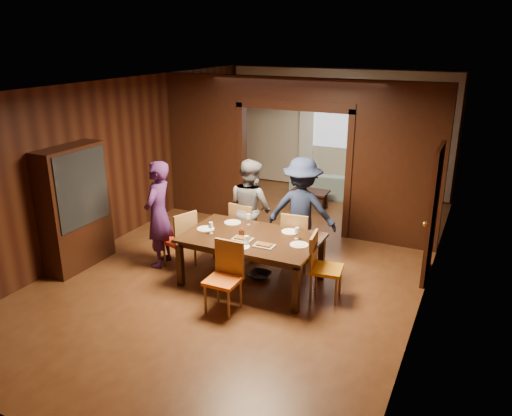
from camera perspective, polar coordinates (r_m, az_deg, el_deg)
The scene contains 32 objects.
floor at distance 8.61m, azimuth 0.20°, elevation -5.67°, with size 9.00×9.00×0.00m, color #4E2A16.
ceiling at distance 7.84m, azimuth 0.22°, elevation 13.93°, with size 5.50×9.00×0.02m, color silver.
room_walls at distance 9.78m, azimuth 4.94°, elevation 6.64°, with size 5.52×9.01×2.90m.
person_purple at distance 8.19m, azimuth -11.09°, elevation -0.72°, with size 0.64×0.42×1.76m, color #3E1B51.
person_grey at distance 8.42m, azimuth -0.64°, elevation -0.03°, with size 0.82×0.64×1.70m, color #58585F.
person_navy at distance 8.24m, azimuth 5.26°, elevation -0.26°, with size 1.14×0.66×1.77m, color #1A2342.
sofa at distance 11.84m, azimuth 8.89°, elevation 2.63°, with size 1.98×0.77×0.58m, color #8EB2BA.
serving_bowl at distance 7.58m, azimuth 0.44°, elevation -2.60°, with size 0.36×0.36×0.09m, color black.
dining_table at distance 7.64m, azimuth -0.50°, elevation -5.90°, with size 2.03×1.26×0.76m, color black.
coffee_table at distance 11.01m, azimuth 6.11°, elevation 0.99°, with size 0.80×0.50×0.40m, color black.
chair_left at distance 8.21m, azimuth -8.80°, elevation -3.48°, with size 0.44×0.44×0.97m, color red, non-canonical shape.
chair_right at distance 7.23m, azimuth 8.06°, elevation -6.71°, with size 0.44×0.44×0.97m, color orange, non-canonical shape.
chair_far_l at distance 8.53m, azimuth -1.08°, elevation -2.36°, with size 0.44×0.44×0.97m, color #D74214, non-canonical shape.
chair_far_r at distance 8.12m, azimuth 4.73°, elevation -3.57°, with size 0.44×0.44×0.97m, color orange, non-canonical shape.
chair_near at distance 6.86m, azimuth -3.81°, elevation -8.03°, with size 0.44×0.44×0.97m, color orange, non-canonical shape.
hutch at distance 8.49m, azimuth -19.97°, elevation 0.03°, with size 0.40×1.20×2.00m, color black.
door_right at distance 8.02m, azimuth 19.56°, elevation -0.65°, with size 0.06×0.90×2.10m, color black.
window_far at distance 12.13m, azimuth 9.29°, elevation 9.85°, with size 1.20×0.03×1.30m, color silver.
curtain_left at distance 12.40m, azimuth 5.77°, elevation 8.09°, with size 0.35×0.06×2.40m, color white.
curtain_right at distance 11.99m, azimuth 12.58°, elevation 7.35°, with size 0.35×0.06×2.40m, color white.
plate_left at distance 7.80m, azimuth -5.78°, elevation -2.38°, with size 0.27×0.27×0.01m, color white.
plate_far_l at distance 8.02m, azimuth -2.69°, elevation -1.66°, with size 0.27×0.27×0.01m, color silver.
plate_far_r at distance 7.66m, azimuth 3.94°, elevation -2.71°, with size 0.27×0.27×0.01m, color white.
plate_right at distance 7.21m, azimuth 4.95°, elevation -4.21°, with size 0.27×0.27×0.01m, color silver.
plate_near at distance 7.13m, azimuth -1.79°, elevation -4.43°, with size 0.27×0.27×0.01m, color white.
platter_a at distance 7.37m, azimuth -1.55°, elevation -3.50°, with size 0.30×0.20×0.04m, color gray.
platter_b at distance 7.14m, azimuth 0.93°, elevation -4.25°, with size 0.30×0.20×0.04m, color gray.
wineglass_left at distance 7.60m, azimuth -5.19°, elevation -2.27°, with size 0.08×0.08×0.18m, color white, non-canonical shape.
wineglass_far at distance 7.91m, azimuth -0.86°, elevation -1.30°, with size 0.08×0.08×0.18m, color silver, non-canonical shape.
wineglass_right at distance 7.39m, azimuth 4.70°, elevation -2.90°, with size 0.08×0.08×0.18m, color white, non-canonical shape.
tumbler at distance 7.16m, azimuth -1.11°, elevation -3.74°, with size 0.07×0.07×0.14m, color white.
condiment_jar at distance 7.51m, azimuth -1.66°, elevation -2.74°, with size 0.08×0.08×0.11m, color #4C2111, non-canonical shape.
Camera 1 is at (3.32, -7.07, 3.62)m, focal length 35.00 mm.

